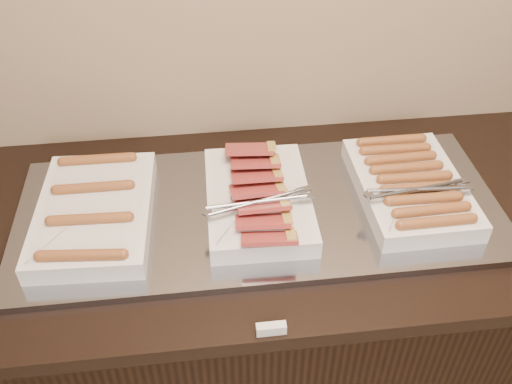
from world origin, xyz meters
TOP-DOWN VIEW (x-y plane):
  - counter at (0.00, 2.13)m, footprint 2.06×0.76m
  - warming_tray at (-0.00, 2.13)m, footprint 1.20×0.50m
  - dish_left at (-0.40, 2.13)m, footprint 0.29×0.41m
  - dish_center at (-0.01, 2.13)m, footprint 0.27×0.40m
  - dish_right at (0.38, 2.13)m, footprint 0.27×0.38m
  - label_holder at (-0.02, 1.77)m, footprint 0.06×0.02m

SIDE VIEW (x-z plane):
  - counter at x=0.00m, z-range 0.00..0.90m
  - warming_tray at x=0.00m, z-range 0.90..0.92m
  - label_holder at x=-0.02m, z-range 0.90..0.92m
  - dish_left at x=-0.40m, z-range 0.91..0.98m
  - dish_center at x=-0.01m, z-range 0.91..1.00m
  - dish_right at x=0.38m, z-range 0.91..0.99m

